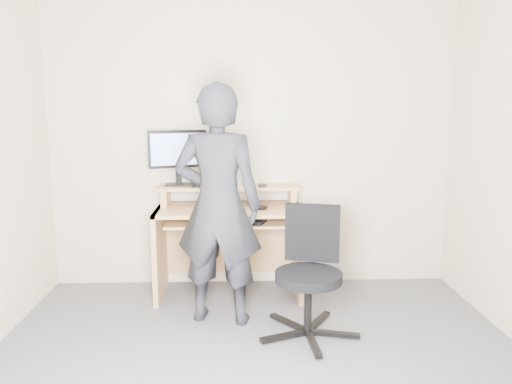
{
  "coord_description": "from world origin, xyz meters",
  "views": [
    {
      "loc": [
        -0.12,
        -2.6,
        1.6
      ],
      "look_at": [
        0.01,
        1.05,
        0.95
      ],
      "focal_mm": 35.0,
      "sensor_mm": 36.0,
      "label": 1
    }
  ],
  "objects": [
    {
      "name": "back_wall",
      "position": [
        0.0,
        1.75,
        1.25
      ],
      "size": [
        3.5,
        0.02,
        2.5
      ],
      "primitive_type": "cube",
      "color": "#BBAC94",
      "rests_on": "ground"
    },
    {
      "name": "desk",
      "position": [
        -0.2,
        1.53,
        0.55
      ],
      "size": [
        1.2,
        0.6,
        0.91
      ],
      "color": "tan",
      "rests_on": "ground"
    },
    {
      "name": "monitor",
      "position": [
        -0.63,
        1.62,
        1.19
      ],
      "size": [
        0.48,
        0.18,
        0.47
      ],
      "rotation": [
        0.0,
        0.0,
        0.31
      ],
      "color": "black",
      "rests_on": "desk"
    },
    {
      "name": "external_drive",
      "position": [
        -0.24,
        1.62,
        1.01
      ],
      "size": [
        0.09,
        0.14,
        0.2
      ],
      "primitive_type": "cube",
      "rotation": [
        0.0,
        0.0,
        0.17
      ],
      "color": "black",
      "rests_on": "desk"
    },
    {
      "name": "travel_mug",
      "position": [
        -0.11,
        1.58,
        1.01
      ],
      "size": [
        0.11,
        0.11,
        0.19
      ],
      "primitive_type": "cylinder",
      "rotation": [
        0.0,
        0.0,
        -0.3
      ],
      "color": "#ADADB1",
      "rests_on": "desk"
    },
    {
      "name": "smartphone",
      "position": [
        0.08,
        1.57,
        0.92
      ],
      "size": [
        0.07,
        0.13,
        0.01
      ],
      "primitive_type": "cube",
      "rotation": [
        0.0,
        0.0,
        -0.03
      ],
      "color": "black",
      "rests_on": "desk"
    },
    {
      "name": "charger",
      "position": [
        -0.49,
        1.52,
        0.93
      ],
      "size": [
        0.05,
        0.05,
        0.03
      ],
      "primitive_type": "cube",
      "rotation": [
        0.0,
        0.0,
        0.23
      ],
      "color": "black",
      "rests_on": "desk"
    },
    {
      "name": "headphones",
      "position": [
        -0.29,
        1.64,
        0.92
      ],
      "size": [
        0.19,
        0.19,
        0.06
      ],
      "primitive_type": "torus",
      "rotation": [
        0.26,
        0.0,
        0.28
      ],
      "color": "silver",
      "rests_on": "desk"
    },
    {
      "name": "keyboard",
      "position": [
        -0.13,
        1.36,
        0.67
      ],
      "size": [
        0.49,
        0.33,
        0.03
      ],
      "primitive_type": "cube",
      "rotation": [
        0.0,
        0.0,
        -0.35
      ],
      "color": "black",
      "rests_on": "desk"
    },
    {
      "name": "mouse",
      "position": [
        0.07,
        1.35,
        0.77
      ],
      "size": [
        0.11,
        0.08,
        0.04
      ],
      "primitive_type": "ellipsoid",
      "rotation": [
        0.0,
        0.0,
        -0.16
      ],
      "color": "black",
      "rests_on": "desk"
    },
    {
      "name": "office_chair",
      "position": [
        0.37,
        0.7,
        0.48
      ],
      "size": [
        0.7,
        0.68,
        0.88
      ],
      "rotation": [
        0.0,
        0.0,
        -0.25
      ],
      "color": "black",
      "rests_on": "ground"
    },
    {
      "name": "person",
      "position": [
        -0.27,
        0.93,
        0.87
      ],
      "size": [
        0.7,
        0.53,
        1.75
      ],
      "primitive_type": "imported",
      "rotation": [
        0.0,
        0.0,
        2.95
      ],
      "color": "black",
      "rests_on": "ground"
    }
  ]
}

